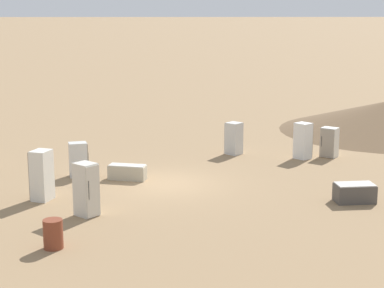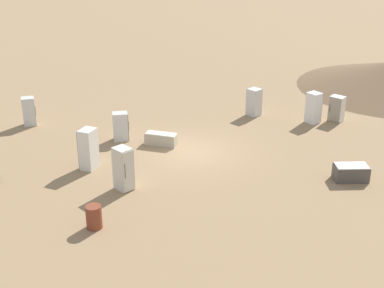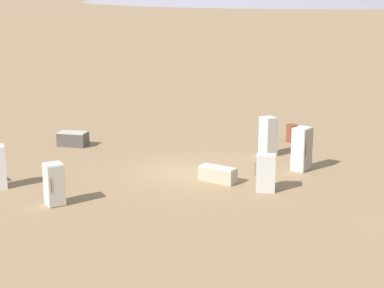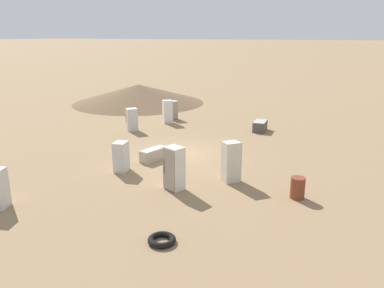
{
  "view_description": "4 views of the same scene",
  "coord_description": "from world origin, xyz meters",
  "px_view_note": "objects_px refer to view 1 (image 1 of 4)",
  "views": [
    {
      "loc": [
        25.04,
        0.4,
        6.97
      ],
      "look_at": [
        1.24,
        1.01,
        1.91
      ],
      "focal_mm": 60.0,
      "sensor_mm": 36.0,
      "label": 1
    },
    {
      "loc": [
        23.56,
        1.18,
        10.47
      ],
      "look_at": [
        1.14,
        0.02,
        0.89
      ],
      "focal_mm": 50.0,
      "sensor_mm": 36.0,
      "label": 2
    },
    {
      "loc": [
        -24.77,
        -8.79,
        7.89
      ],
      "look_at": [
        0.69,
        -0.02,
        1.11
      ],
      "focal_mm": 60.0,
      "sensor_mm": 36.0,
      "label": 3
    },
    {
      "loc": [
        9.17,
        -17.72,
        6.39
      ],
      "look_at": [
        1.35,
        -1.31,
        1.07
      ],
      "focal_mm": 35.0,
      "sensor_mm": 36.0,
      "label": 4
    }
  ],
  "objects_px": {
    "discarded_fridge_5": "(86,190)",
    "discarded_fridge_6": "(78,160)",
    "discarded_fridge_2": "(303,141)",
    "discarded_fridge_7": "(127,172)",
    "discarded_fridge_3": "(329,142)",
    "discarded_fridge_4": "(234,138)",
    "rusty_barrel": "(53,234)",
    "discarded_fridge_1": "(42,175)",
    "discarded_fridge_0": "(355,193)"
  },
  "relations": [
    {
      "from": "discarded_fridge_5",
      "to": "discarded_fridge_6",
      "type": "relative_size",
      "value": 1.26
    },
    {
      "from": "discarded_fridge_2",
      "to": "discarded_fridge_4",
      "type": "relative_size",
      "value": 1.1
    },
    {
      "from": "discarded_fridge_4",
      "to": "discarded_fridge_3",
      "type": "bearing_deg",
      "value": -56.85
    },
    {
      "from": "rusty_barrel",
      "to": "discarded_fridge_4",
      "type": "bearing_deg",
      "value": 152.49
    },
    {
      "from": "discarded_fridge_4",
      "to": "discarded_fridge_7",
      "type": "bearing_deg",
      "value": 175.86
    },
    {
      "from": "discarded_fridge_2",
      "to": "discarded_fridge_3",
      "type": "bearing_deg",
      "value": 62.53
    },
    {
      "from": "discarded_fridge_2",
      "to": "discarded_fridge_5",
      "type": "relative_size",
      "value": 0.93
    },
    {
      "from": "discarded_fridge_0",
      "to": "discarded_fridge_7",
      "type": "height_order",
      "value": "discarded_fridge_0"
    },
    {
      "from": "discarded_fridge_6",
      "to": "discarded_fridge_7",
      "type": "distance_m",
      "value": 2.19
    },
    {
      "from": "discarded_fridge_4",
      "to": "discarded_fridge_6",
      "type": "bearing_deg",
      "value": 162.66
    },
    {
      "from": "discarded_fridge_4",
      "to": "discarded_fridge_7",
      "type": "distance_m",
      "value": 6.69
    },
    {
      "from": "discarded_fridge_2",
      "to": "discarded_fridge_7",
      "type": "height_order",
      "value": "discarded_fridge_2"
    },
    {
      "from": "discarded_fridge_7",
      "to": "discarded_fridge_3",
      "type": "bearing_deg",
      "value": 126.39
    },
    {
      "from": "discarded_fridge_3",
      "to": "discarded_fridge_5",
      "type": "height_order",
      "value": "discarded_fridge_5"
    },
    {
      "from": "discarded_fridge_5",
      "to": "discarded_fridge_6",
      "type": "height_order",
      "value": "discarded_fridge_5"
    },
    {
      "from": "discarded_fridge_5",
      "to": "discarded_fridge_0",
      "type": "bearing_deg",
      "value": 140.15
    },
    {
      "from": "discarded_fridge_3",
      "to": "discarded_fridge_4",
      "type": "relative_size",
      "value": 0.91
    },
    {
      "from": "discarded_fridge_7",
      "to": "rusty_barrel",
      "type": "distance_m",
      "value": 7.93
    },
    {
      "from": "discarded_fridge_0",
      "to": "discarded_fridge_2",
      "type": "xyz_separation_m",
      "value": [
        -6.97,
        -0.55,
        0.51
      ]
    },
    {
      "from": "discarded_fridge_1",
      "to": "rusty_barrel",
      "type": "relative_size",
      "value": 2.12
    },
    {
      "from": "discarded_fridge_7",
      "to": "rusty_barrel",
      "type": "xyz_separation_m",
      "value": [
        7.76,
        -1.62,
        0.13
      ]
    },
    {
      "from": "discarded_fridge_4",
      "to": "discarded_fridge_6",
      "type": "relative_size",
      "value": 1.07
    },
    {
      "from": "discarded_fridge_3",
      "to": "discarded_fridge_5",
      "type": "relative_size",
      "value": 0.77
    },
    {
      "from": "discarded_fridge_2",
      "to": "discarded_fridge_5",
      "type": "xyz_separation_m",
      "value": [
        8.29,
        -9.05,
        0.07
      ]
    },
    {
      "from": "discarded_fridge_2",
      "to": "discarded_fridge_7",
      "type": "distance_m",
      "value": 8.8
    },
    {
      "from": "discarded_fridge_2",
      "to": "discarded_fridge_4",
      "type": "distance_m",
      "value": 3.35
    },
    {
      "from": "discarded_fridge_3",
      "to": "discarded_fridge_6",
      "type": "height_order",
      "value": "discarded_fridge_6"
    },
    {
      "from": "discarded_fridge_4",
      "to": "discarded_fridge_5",
      "type": "bearing_deg",
      "value": -170.05
    },
    {
      "from": "discarded_fridge_1",
      "to": "discarded_fridge_2",
      "type": "height_order",
      "value": "discarded_fridge_1"
    },
    {
      "from": "discarded_fridge_1",
      "to": "discarded_fridge_7",
      "type": "height_order",
      "value": "discarded_fridge_1"
    },
    {
      "from": "discarded_fridge_1",
      "to": "discarded_fridge_0",
      "type": "bearing_deg",
      "value": -72.97
    },
    {
      "from": "discarded_fridge_6",
      "to": "discarded_fridge_1",
      "type": "bearing_deg",
      "value": -27.62
    },
    {
      "from": "discarded_fridge_0",
      "to": "discarded_fridge_4",
      "type": "distance_m",
      "value": 8.83
    },
    {
      "from": "discarded_fridge_5",
      "to": "discarded_fridge_7",
      "type": "xyz_separation_m",
      "value": [
        -4.7,
        1.04,
        -0.61
      ]
    },
    {
      "from": "discarded_fridge_0",
      "to": "discarded_fridge_2",
      "type": "bearing_deg",
      "value": 179.35
    },
    {
      "from": "discarded_fridge_2",
      "to": "discarded_fridge_7",
      "type": "relative_size",
      "value": 1.04
    },
    {
      "from": "discarded_fridge_1",
      "to": "discarded_fridge_3",
      "type": "xyz_separation_m",
      "value": [
        -6.72,
        12.27,
        -0.23
      ]
    },
    {
      "from": "discarded_fridge_7",
      "to": "rusty_barrel",
      "type": "height_order",
      "value": "rusty_barrel"
    },
    {
      "from": "discarded_fridge_0",
      "to": "rusty_barrel",
      "type": "height_order",
      "value": "rusty_barrel"
    },
    {
      "from": "discarded_fridge_7",
      "to": "discarded_fridge_0",
      "type": "bearing_deg",
      "value": 82.14
    },
    {
      "from": "discarded_fridge_4",
      "to": "discarded_fridge_5",
      "type": "distance_m",
      "value": 11.01
    },
    {
      "from": "discarded_fridge_3",
      "to": "discarded_fridge_4",
      "type": "distance_m",
      "value": 4.56
    },
    {
      "from": "discarded_fridge_1",
      "to": "discarded_fridge_7",
      "type": "xyz_separation_m",
      "value": [
        -2.82,
        2.94,
        -0.63
      ]
    },
    {
      "from": "discarded_fridge_2",
      "to": "rusty_barrel",
      "type": "relative_size",
      "value": 1.92
    },
    {
      "from": "rusty_barrel",
      "to": "discarded_fridge_2",
      "type": "bearing_deg",
      "value": 139.69
    },
    {
      "from": "discarded_fridge_3",
      "to": "discarded_fridge_7",
      "type": "xyz_separation_m",
      "value": [
        3.9,
        -9.33,
        -0.4
      ]
    },
    {
      "from": "discarded_fridge_3",
      "to": "rusty_barrel",
      "type": "xyz_separation_m",
      "value": [
        11.66,
        -10.95,
        -0.27
      ]
    },
    {
      "from": "discarded_fridge_5",
      "to": "discarded_fridge_7",
      "type": "relative_size",
      "value": 1.12
    },
    {
      "from": "discarded_fridge_5",
      "to": "discarded_fridge_6",
      "type": "distance_m",
      "value": 5.35
    },
    {
      "from": "discarded_fridge_3",
      "to": "discarded_fridge_6",
      "type": "relative_size",
      "value": 0.97
    }
  ]
}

